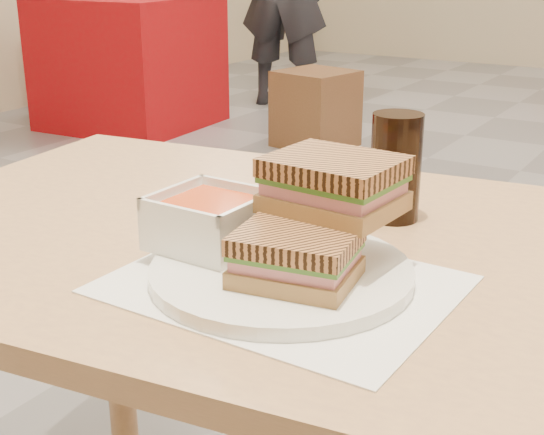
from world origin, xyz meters
The scene contains 10 objects.
main_table centered at (0.01, -1.88, 0.64)m, with size 1.28×0.85×0.75m.
tray_liner centered at (0.03, -2.01, 0.75)m, with size 0.35×0.27×0.00m.
plate centered at (0.02, -2.00, 0.76)m, with size 0.28×0.28×0.02m.
soup_bowl centered at (-0.08, -1.99, 0.79)m, with size 0.12×0.12×0.06m.
panini_lower centered at (0.05, -2.02, 0.79)m, with size 0.13×0.12×0.05m.
panini_upper centered at (0.05, -1.94, 0.85)m, with size 0.14×0.12×0.06m.
cola_glass centered at (0.04, -1.75, 0.82)m, with size 0.06×0.06×0.14m.
bg_table_0 centered at (-2.94, 1.02, 0.40)m, with size 0.97×0.97×0.81m.
bg_chair_0l centered at (-2.95, 1.23, 0.22)m, with size 0.39×0.39×0.43m.
bg_chair_0r centered at (-1.66, 1.16, 0.22)m, with size 0.45×0.45×0.43m.
Camera 1 is at (0.40, -2.63, 1.08)m, focal length 50.03 mm.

